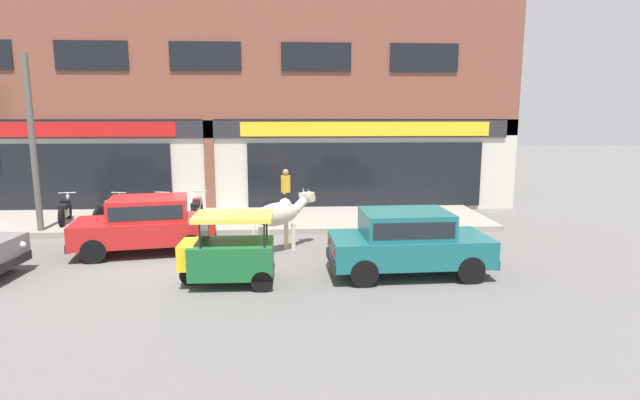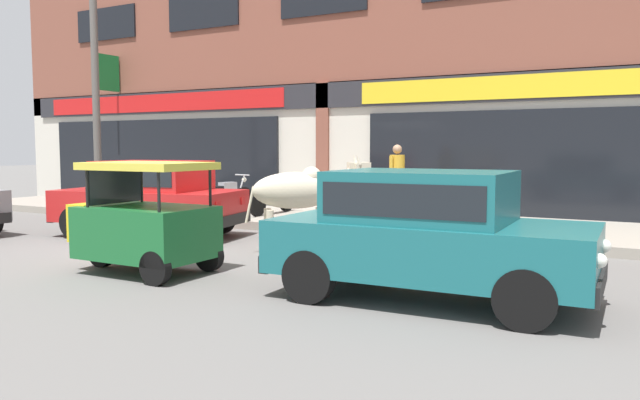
{
  "view_description": "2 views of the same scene",
  "coord_description": "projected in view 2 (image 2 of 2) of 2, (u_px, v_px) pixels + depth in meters",
  "views": [
    {
      "loc": [
        2.89,
        -12.41,
        3.56
      ],
      "look_at": [
        3.73,
        1.0,
        1.26
      ],
      "focal_mm": 28.0,
      "sensor_mm": 36.0,
      "label": 1
    },
    {
      "loc": [
        7.83,
        -8.36,
        1.73
      ],
      "look_at": [
        2.65,
        1.0,
        0.81
      ],
      "focal_mm": 35.0,
      "sensor_mm": 36.0,
      "label": 2
    }
  ],
  "objects": [
    {
      "name": "ground_plane",
      "position": [
        164.0,
        243.0,
        11.21
      ],
      "size": [
        90.0,
        90.0,
        0.0
      ],
      "primitive_type": "plane",
      "color": "#605E5B"
    },
    {
      "name": "sidewalk",
      "position": [
        285.0,
        216.0,
        14.77
      ],
      "size": [
        19.0,
        3.77,
        0.18
      ],
      "primitive_type": "cube",
      "color": "gray",
      "rests_on": "ground"
    },
    {
      "name": "shop_building",
      "position": [
        328.0,
        42.0,
        16.26
      ],
      "size": [
        23.0,
        1.4,
        9.34
      ],
      "color": "brown",
      "rests_on": "ground"
    },
    {
      "name": "cow",
      "position": [
        301.0,
        191.0,
        10.17
      ],
      "size": [
        1.74,
        1.6,
        1.61
      ],
      "color": "beige",
      "rests_on": "ground"
    },
    {
      "name": "car_0",
      "position": [
        151.0,
        194.0,
        11.99
      ],
      "size": [
        3.79,
        2.17,
        1.46
      ],
      "color": "black",
      "rests_on": "ground"
    },
    {
      "name": "car_2",
      "position": [
        427.0,
        229.0,
        6.97
      ],
      "size": [
        3.66,
        1.71,
        1.46
      ],
      "color": "black",
      "rests_on": "ground"
    },
    {
      "name": "auto_rickshaw",
      "position": [
        143.0,
        225.0,
        8.53
      ],
      "size": [
        1.99,
        1.17,
        1.52
      ],
      "color": "black",
      "rests_on": "ground"
    },
    {
      "name": "motorcycle_0",
      "position": [
        140.0,
        191.0,
        16.41
      ],
      "size": [
        0.66,
        1.78,
        0.88
      ],
      "color": "black",
      "rests_on": "sidewalk"
    },
    {
      "name": "motorcycle_1",
      "position": [
        179.0,
        193.0,
        15.66
      ],
      "size": [
        0.64,
        1.79,
        0.88
      ],
      "color": "black",
      "rests_on": "sidewalk"
    },
    {
      "name": "motorcycle_2",
      "position": [
        223.0,
        195.0,
        14.98
      ],
      "size": [
        0.67,
        1.78,
        0.88
      ],
      "color": "black",
      "rests_on": "sidewalk"
    },
    {
      "name": "motorcycle_3",
      "position": [
        273.0,
        197.0,
        14.46
      ],
      "size": [
        0.52,
        1.81,
        0.88
      ],
      "color": "black",
      "rests_on": "sidewalk"
    },
    {
      "name": "pedestrian",
      "position": [
        397.0,
        173.0,
        13.44
      ],
      "size": [
        0.32,
        0.49,
        1.6
      ],
      "color": "#2D2D33",
      "rests_on": "sidewalk"
    },
    {
      "name": "utility_pole",
      "position": [
        96.0,
        106.0,
        15.31
      ],
      "size": [
        0.18,
        0.18,
        5.1
      ],
      "primitive_type": "cylinder",
      "color": "#595651",
      "rests_on": "sidewalk"
    }
  ]
}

